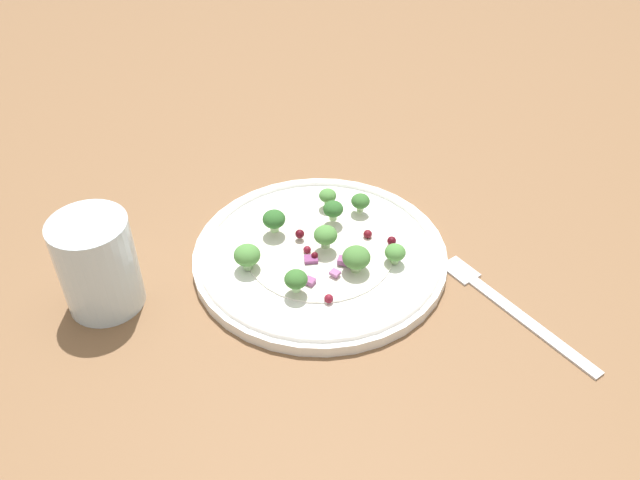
# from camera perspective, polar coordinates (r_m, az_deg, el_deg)

# --- Properties ---
(ground_plane) EXTENTS (1.80, 1.80, 0.02)m
(ground_plane) POSITION_cam_1_polar(r_m,az_deg,el_deg) (0.70, 1.38, -2.18)
(ground_plane) COLOR brown
(plate) EXTENTS (0.26, 0.26, 0.02)m
(plate) POSITION_cam_1_polar(r_m,az_deg,el_deg) (0.69, 0.00, -1.18)
(plate) COLOR white
(plate) RESTS_ON ground_plane
(dressing_pool) EXTENTS (0.15, 0.15, 0.00)m
(dressing_pool) POSITION_cam_1_polar(r_m,az_deg,el_deg) (0.68, 0.00, -0.90)
(dressing_pool) COLOR white
(dressing_pool) RESTS_ON plate
(broccoli_floret_0) EXTENTS (0.03, 0.03, 0.03)m
(broccoli_floret_0) POSITION_cam_1_polar(r_m,az_deg,el_deg) (0.65, 3.15, -1.56)
(broccoli_floret_0) COLOR #ADD18E
(broccoli_floret_0) RESTS_ON plate
(broccoli_floret_1) EXTENTS (0.02, 0.02, 0.02)m
(broccoli_floret_1) POSITION_cam_1_polar(r_m,az_deg,el_deg) (0.67, 0.48, 0.40)
(broccoli_floret_1) COLOR #8EB77A
(broccoli_floret_1) RESTS_ON plate
(broccoli_floret_2) EXTENTS (0.02, 0.02, 0.02)m
(broccoli_floret_2) POSITION_cam_1_polar(r_m,az_deg,el_deg) (0.67, 6.55, -0.98)
(broccoli_floret_2) COLOR #9EC684
(broccoli_floret_2) RESTS_ON plate
(broccoli_floret_3) EXTENTS (0.02, 0.02, 0.02)m
(broccoli_floret_3) POSITION_cam_1_polar(r_m,az_deg,el_deg) (0.73, 0.66, 3.82)
(broccoli_floret_3) COLOR #9EC684
(broccoli_floret_3) RESTS_ON plate
(broccoli_floret_4) EXTENTS (0.03, 0.03, 0.03)m
(broccoli_floret_4) POSITION_cam_1_polar(r_m,az_deg,el_deg) (0.66, -6.30, -1.35)
(broccoli_floret_4) COLOR #8EB77A
(broccoli_floret_4) RESTS_ON plate
(broccoli_floret_5) EXTENTS (0.02, 0.02, 0.02)m
(broccoli_floret_5) POSITION_cam_1_polar(r_m,az_deg,el_deg) (0.62, -2.08, -3.44)
(broccoli_floret_5) COLOR #8EB77A
(broccoli_floret_5) RESTS_ON plate
(broccoli_floret_6) EXTENTS (0.02, 0.02, 0.02)m
(broccoli_floret_6) POSITION_cam_1_polar(r_m,az_deg,el_deg) (0.70, 1.14, 2.65)
(broccoli_floret_6) COLOR #9EC684
(broccoli_floret_6) RESTS_ON plate
(broccoli_floret_7) EXTENTS (0.02, 0.02, 0.02)m
(broccoli_floret_7) POSITION_cam_1_polar(r_m,az_deg,el_deg) (0.69, -3.96, 1.80)
(broccoli_floret_7) COLOR #9EC684
(broccoli_floret_7) RESTS_ON plate
(broccoli_floret_8) EXTENTS (0.02, 0.02, 0.02)m
(broccoli_floret_8) POSITION_cam_1_polar(r_m,az_deg,el_deg) (0.72, 3.51, 3.33)
(broccoli_floret_8) COLOR #ADD18E
(broccoli_floret_8) RESTS_ON plate
(cranberry_0) EXTENTS (0.01, 0.01, 0.01)m
(cranberry_0) POSITION_cam_1_polar(r_m,az_deg,el_deg) (0.70, 4.13, 0.51)
(cranberry_0) COLOR maroon
(cranberry_0) RESTS_ON plate
(cranberry_1) EXTENTS (0.01, 0.01, 0.01)m
(cranberry_1) POSITION_cam_1_polar(r_m,az_deg,el_deg) (0.68, -1.11, -0.85)
(cranberry_1) COLOR maroon
(cranberry_1) RESTS_ON plate
(cranberry_2) EXTENTS (0.01, 0.01, 0.01)m
(cranberry_2) POSITION_cam_1_polar(r_m,az_deg,el_deg) (0.69, -1.79, 0.47)
(cranberry_2) COLOR #4C0A14
(cranberry_2) RESTS_ON plate
(cranberry_3) EXTENTS (0.01, 0.01, 0.01)m
(cranberry_3) POSITION_cam_1_polar(r_m,az_deg,el_deg) (0.72, -3.87, 2.26)
(cranberry_3) COLOR maroon
(cranberry_3) RESTS_ON plate
(cranberry_4) EXTENTS (0.01, 0.01, 0.01)m
(cranberry_4) POSITION_cam_1_polar(r_m,az_deg,el_deg) (0.63, 0.76, -5.08)
(cranberry_4) COLOR maroon
(cranberry_4) RESTS_ON plate
(cranberry_5) EXTENTS (0.01, 0.01, 0.01)m
(cranberry_5) POSITION_cam_1_polar(r_m,az_deg,el_deg) (0.67, -0.47, -1.33)
(cranberry_5) COLOR #4C0A14
(cranberry_5) RESTS_ON plate
(cranberry_6) EXTENTS (0.01, 0.01, 0.01)m
(cranberry_6) POSITION_cam_1_polar(r_m,az_deg,el_deg) (0.69, 6.19, -0.07)
(cranberry_6) COLOR #4C0A14
(cranberry_6) RESTS_ON plate
(onion_bit_0) EXTENTS (0.01, 0.01, 0.01)m
(onion_bit_0) POSITION_cam_1_polar(r_m,az_deg,el_deg) (0.66, 2.12, -1.80)
(onion_bit_0) COLOR #934C84
(onion_bit_0) RESTS_ON plate
(onion_bit_1) EXTENTS (0.01, 0.01, 0.00)m
(onion_bit_1) POSITION_cam_1_polar(r_m,az_deg,el_deg) (0.65, 1.30, -2.85)
(onion_bit_1) COLOR #A35B93
(onion_bit_1) RESTS_ON plate
(onion_bit_2) EXTENTS (0.01, 0.01, 0.01)m
(onion_bit_2) POSITION_cam_1_polar(r_m,az_deg,el_deg) (0.64, -0.88, -3.57)
(onion_bit_2) COLOR #934C84
(onion_bit_2) RESTS_ON plate
(onion_bit_3) EXTENTS (0.02, 0.02, 0.00)m
(onion_bit_3) POSITION_cam_1_polar(r_m,az_deg,el_deg) (0.67, -0.78, -1.66)
(onion_bit_3) COLOR #843D75
(onion_bit_3) RESTS_ON plate
(fork) EXTENTS (0.16, 0.12, 0.01)m
(fork) POSITION_cam_1_polar(r_m,az_deg,el_deg) (0.66, 15.85, -5.44)
(fork) COLOR silver
(fork) RESTS_ON ground_plane
(water_glass) EXTENTS (0.07, 0.07, 0.10)m
(water_glass) POSITION_cam_1_polar(r_m,az_deg,el_deg) (0.65, -18.62, -1.99)
(water_glass) COLOR silver
(water_glass) RESTS_ON ground_plane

